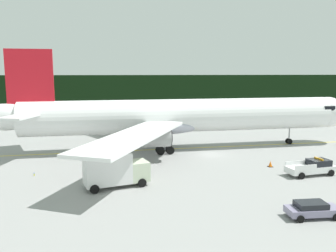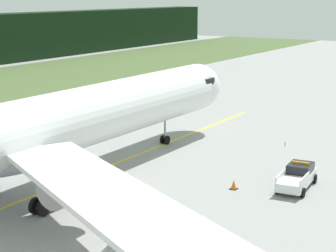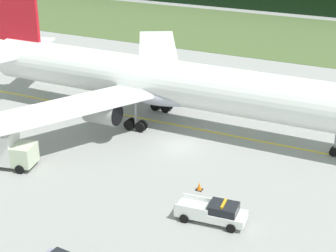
# 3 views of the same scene
# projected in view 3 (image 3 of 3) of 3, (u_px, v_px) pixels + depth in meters

# --- Properties ---
(ground) EXTENTS (320.00, 320.00, 0.00)m
(ground) POSITION_uv_depth(u_px,v_px,m) (180.00, 146.00, 56.81)
(ground) COLOR gray
(grass_verge) EXTENTS (320.00, 33.60, 0.04)m
(grass_verge) POSITION_uv_depth(u_px,v_px,m) (297.00, 37.00, 99.39)
(grass_verge) COLOR #485B31
(grass_verge) RESTS_ON ground
(taxiway_centerline_main) EXTENTS (75.47, 0.34, 0.01)m
(taxiway_centerline_main) POSITION_uv_depth(u_px,v_px,m) (175.00, 125.00, 62.04)
(taxiway_centerline_main) COLOR yellow
(taxiway_centerline_main) RESTS_ON ground
(airliner) EXTENTS (56.43, 46.75, 14.79)m
(airliner) POSITION_uv_depth(u_px,v_px,m) (169.00, 83.00, 60.35)
(airliner) COLOR white
(airliner) RESTS_ON ground
(ops_pickup_truck) EXTENTS (5.89, 2.66, 1.94)m
(ops_pickup_truck) POSITION_uv_depth(u_px,v_px,m) (214.00, 212.00, 43.49)
(ops_pickup_truck) COLOR white
(ops_pickup_truck) RESTS_ON ground
(catering_truck) EXTENTS (6.88, 3.88, 3.74)m
(catering_truck) POSITION_uv_depth(u_px,v_px,m) (0.00, 148.00, 52.14)
(catering_truck) COLOR beige
(catering_truck) RESTS_ON ground
(apron_cone) EXTENTS (0.60, 0.60, 0.75)m
(apron_cone) POSITION_uv_depth(u_px,v_px,m) (199.00, 186.00, 48.35)
(apron_cone) COLOR black
(apron_cone) RESTS_ON ground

